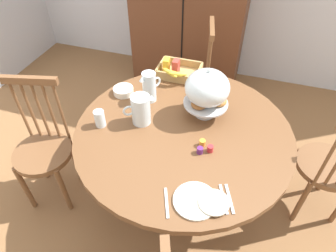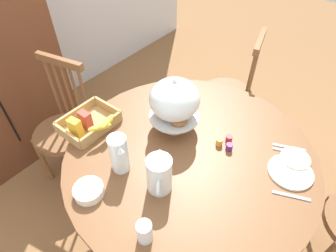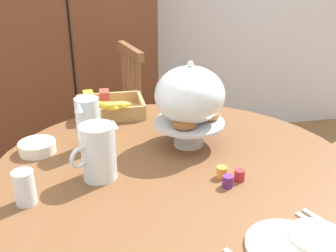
# 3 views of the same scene
# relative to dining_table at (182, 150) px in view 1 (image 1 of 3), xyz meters

# --- Properties ---
(ground_plane) EXTENTS (10.00, 10.00, 0.00)m
(ground_plane) POSITION_rel_dining_table_xyz_m (0.04, 0.09, -0.55)
(ground_plane) COLOR brown
(dining_table) EXTENTS (1.33, 1.33, 0.74)m
(dining_table) POSITION_rel_dining_table_xyz_m (0.00, 0.00, 0.00)
(dining_table) COLOR brown
(dining_table) RESTS_ON ground_plane
(windsor_chair_near_window) EXTENTS (0.41, 0.41, 0.97)m
(windsor_chair_near_window) POSITION_rel_dining_table_xyz_m (-0.18, 0.95, -0.10)
(windsor_chair_near_window) COLOR brown
(windsor_chair_near_window) RESTS_ON ground_plane
(windsor_chair_by_cabinet) EXTENTS (0.42, 0.42, 0.97)m
(windsor_chair_by_cabinet) POSITION_rel_dining_table_xyz_m (-0.94, -0.22, -0.10)
(windsor_chair_by_cabinet) COLOR brown
(windsor_chair_by_cabinet) RESTS_ON ground_plane
(windsor_chair_far_side) EXTENTS (0.42, 0.42, 0.97)m
(windsor_chair_far_side) POSITION_rel_dining_table_xyz_m (0.94, 0.23, -0.10)
(windsor_chair_far_side) COLOR brown
(windsor_chair_far_side) RESTS_ON ground_plane
(pastry_stand_with_dome) EXTENTS (0.28, 0.28, 0.34)m
(pastry_stand_with_dome) POSITION_rel_dining_table_xyz_m (0.09, 0.18, 0.39)
(pastry_stand_with_dome) COLOR silver
(pastry_stand_with_dome) RESTS_ON dining_table
(orange_juice_pitcher) EXTENTS (0.11, 0.16, 0.21)m
(orange_juice_pitcher) POSITION_rel_dining_table_xyz_m (-0.30, 0.21, 0.28)
(orange_juice_pitcher) COLOR silver
(orange_juice_pitcher) RESTS_ON dining_table
(milk_pitcher) EXTENTS (0.18, 0.14, 0.19)m
(milk_pitcher) POSITION_rel_dining_table_xyz_m (-0.27, -0.01, 0.28)
(milk_pitcher) COLOR silver
(milk_pitcher) RESTS_ON dining_table
(cereal_basket) EXTENTS (0.32, 0.30, 0.12)m
(cereal_basket) POSITION_rel_dining_table_xyz_m (-0.21, 0.55, 0.23)
(cereal_basket) COLOR tan
(cereal_basket) RESTS_ON dining_table
(china_plate_large) EXTENTS (0.22, 0.22, 0.01)m
(china_plate_large) POSITION_rel_dining_table_xyz_m (0.19, -0.47, 0.19)
(china_plate_large) COLOR white
(china_plate_large) RESTS_ON dining_table
(china_plate_small) EXTENTS (0.15, 0.15, 0.01)m
(china_plate_small) POSITION_rel_dining_table_xyz_m (0.28, -0.46, 0.20)
(china_plate_small) COLOR white
(china_plate_small) RESTS_ON china_plate_large
(cereal_bowl) EXTENTS (0.14, 0.14, 0.04)m
(cereal_bowl) POSITION_rel_dining_table_xyz_m (-0.50, 0.22, 0.21)
(cereal_bowl) COLOR white
(cereal_bowl) RESTS_ON dining_table
(drinking_glass) EXTENTS (0.06, 0.06, 0.11)m
(drinking_glass) POSITION_rel_dining_table_xyz_m (-0.50, -0.12, 0.24)
(drinking_glass) COLOR silver
(drinking_glass) RESTS_ON dining_table
(jam_jar_strawberry) EXTENTS (0.04, 0.04, 0.04)m
(jam_jar_strawberry) POSITION_rel_dining_table_xyz_m (0.19, -0.12, 0.21)
(jam_jar_strawberry) COLOR #B7282D
(jam_jar_strawberry) RESTS_ON dining_table
(jam_jar_apricot) EXTENTS (0.04, 0.04, 0.04)m
(jam_jar_apricot) POSITION_rel_dining_table_xyz_m (0.14, -0.09, 0.21)
(jam_jar_apricot) COLOR orange
(jam_jar_apricot) RESTS_ON dining_table
(jam_jar_grape) EXTENTS (0.04, 0.04, 0.04)m
(jam_jar_grape) POSITION_rel_dining_table_xyz_m (0.14, -0.16, 0.21)
(jam_jar_grape) COLOR #5B2366
(jam_jar_grape) RESTS_ON dining_table
(table_knife) EXTENTS (0.08, 0.16, 0.01)m
(table_knife) POSITION_rel_dining_table_xyz_m (0.32, -0.42, 0.19)
(table_knife) COLOR silver
(table_knife) RESTS_ON dining_table
(dinner_fork) EXTENTS (0.08, 0.16, 0.01)m
(dinner_fork) POSITION_rel_dining_table_xyz_m (0.35, -0.41, 0.19)
(dinner_fork) COLOR silver
(dinner_fork) RESTS_ON dining_table
(soup_spoon) EXTENTS (0.08, 0.16, 0.01)m
(soup_spoon) POSITION_rel_dining_table_xyz_m (0.06, -0.52, 0.19)
(soup_spoon) COLOR silver
(soup_spoon) RESTS_ON dining_table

